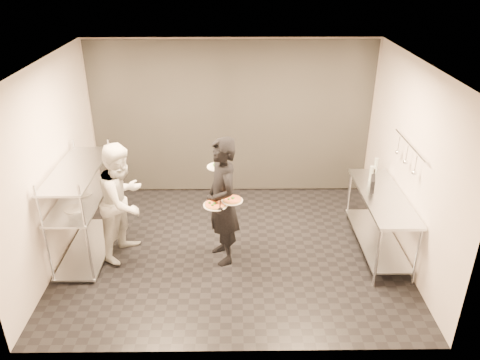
{
  "coord_description": "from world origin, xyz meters",
  "views": [
    {
      "loc": [
        0.05,
        -5.89,
        4.09
      ],
      "look_at": [
        0.12,
        0.15,
        1.1
      ],
      "focal_mm": 35.0,
      "sensor_mm": 36.0,
      "label": 1
    }
  ],
  "objects_px": {
    "prep_counter": "(381,213)",
    "bottle_clear": "(376,165)",
    "bottle_dark": "(373,175)",
    "chef": "(123,201)",
    "pizza_plate_far": "(232,200)",
    "pass_rack": "(83,206)",
    "pizza_plate_near": "(215,204)",
    "waiter": "(222,202)",
    "salad_plate": "(218,166)",
    "bottle_green": "(371,173)",
    "pos_monitor": "(373,184)"
  },
  "relations": [
    {
      "from": "waiter",
      "to": "pos_monitor",
      "type": "xyz_separation_m",
      "value": [
        2.19,
        0.38,
        0.08
      ]
    },
    {
      "from": "bottle_dark",
      "to": "waiter",
      "type": "bearing_deg",
      "value": -163.27
    },
    {
      "from": "pass_rack",
      "to": "chef",
      "type": "distance_m",
      "value": 0.61
    },
    {
      "from": "salad_plate",
      "to": "bottle_clear",
      "type": "xyz_separation_m",
      "value": [
        2.47,
        0.7,
        -0.32
      ]
    },
    {
      "from": "prep_counter",
      "to": "pizza_plate_near",
      "type": "bearing_deg",
      "value": -169.76
    },
    {
      "from": "pizza_plate_far",
      "to": "pizza_plate_near",
      "type": "bearing_deg",
      "value": -166.37
    },
    {
      "from": "pass_rack",
      "to": "pizza_plate_near",
      "type": "xyz_separation_m",
      "value": [
        1.94,
        -0.43,
        0.26
      ]
    },
    {
      "from": "waiter",
      "to": "chef",
      "type": "height_order",
      "value": "waiter"
    },
    {
      "from": "pass_rack",
      "to": "bottle_dark",
      "type": "distance_m",
      "value": 4.33
    },
    {
      "from": "pass_rack",
      "to": "bottle_clear",
      "type": "xyz_separation_m",
      "value": [
        4.43,
        0.8,
        0.27
      ]
    },
    {
      "from": "pass_rack",
      "to": "prep_counter",
      "type": "relative_size",
      "value": 0.89
    },
    {
      "from": "pizza_plate_far",
      "to": "bottle_clear",
      "type": "xyz_separation_m",
      "value": [
        2.27,
        1.18,
        -0.03
      ]
    },
    {
      "from": "pizza_plate_near",
      "to": "bottle_clear",
      "type": "height_order",
      "value": "bottle_clear"
    },
    {
      "from": "prep_counter",
      "to": "bottle_clear",
      "type": "bearing_deg",
      "value": 82.86
    },
    {
      "from": "prep_counter",
      "to": "salad_plate",
      "type": "xyz_separation_m",
      "value": [
        -2.37,
        0.1,
        0.73
      ]
    },
    {
      "from": "bottle_green",
      "to": "bottle_clear",
      "type": "relative_size",
      "value": 1.04
    },
    {
      "from": "waiter",
      "to": "pizza_plate_near",
      "type": "height_order",
      "value": "waiter"
    },
    {
      "from": "pass_rack",
      "to": "prep_counter",
      "type": "distance_m",
      "value": 4.33
    },
    {
      "from": "bottle_clear",
      "to": "chef",
      "type": "bearing_deg",
      "value": -167.71
    },
    {
      "from": "pass_rack",
      "to": "pizza_plate_near",
      "type": "height_order",
      "value": "pass_rack"
    },
    {
      "from": "pizza_plate_near",
      "to": "bottle_clear",
      "type": "xyz_separation_m",
      "value": [
        2.49,
        1.23,
        0.01
      ]
    },
    {
      "from": "waiter",
      "to": "salad_plate",
      "type": "distance_m",
      "value": 0.52
    },
    {
      "from": "salad_plate",
      "to": "pass_rack",
      "type": "bearing_deg",
      "value": -176.98
    },
    {
      "from": "prep_counter",
      "to": "chef",
      "type": "xyz_separation_m",
      "value": [
        -3.73,
        -0.03,
        0.25
      ]
    },
    {
      "from": "bottle_dark",
      "to": "bottle_clear",
      "type": "bearing_deg",
      "value": 67.29
    },
    {
      "from": "pass_rack",
      "to": "chef",
      "type": "relative_size",
      "value": 0.92
    },
    {
      "from": "bottle_dark",
      "to": "chef",
      "type": "bearing_deg",
      "value": -172.09
    },
    {
      "from": "bottle_green",
      "to": "pass_rack",
      "type": "bearing_deg",
      "value": -173.57
    },
    {
      "from": "chef",
      "to": "pizza_plate_far",
      "type": "distance_m",
      "value": 1.61
    },
    {
      "from": "pizza_plate_near",
      "to": "salad_plate",
      "type": "relative_size",
      "value": 1.05
    },
    {
      "from": "prep_counter",
      "to": "bottle_clear",
      "type": "relative_size",
      "value": 7.88
    },
    {
      "from": "pizza_plate_far",
      "to": "waiter",
      "type": "bearing_deg",
      "value": 129.18
    },
    {
      "from": "salad_plate",
      "to": "chef",
      "type": "bearing_deg",
      "value": -174.31
    },
    {
      "from": "chef",
      "to": "salad_plate",
      "type": "xyz_separation_m",
      "value": [
        1.36,
        0.14,
        0.48
      ]
    },
    {
      "from": "prep_counter",
      "to": "salad_plate",
      "type": "height_order",
      "value": "salad_plate"
    },
    {
      "from": "waiter",
      "to": "bottle_dark",
      "type": "distance_m",
      "value": 2.38
    },
    {
      "from": "pass_rack",
      "to": "chef",
      "type": "xyz_separation_m",
      "value": [
        0.6,
        -0.03,
        0.1
      ]
    },
    {
      "from": "prep_counter",
      "to": "bottle_dark",
      "type": "distance_m",
      "value": 0.62
    },
    {
      "from": "chef",
      "to": "pizza_plate_near",
      "type": "bearing_deg",
      "value": -86.28
    },
    {
      "from": "prep_counter",
      "to": "waiter",
      "type": "relative_size",
      "value": 0.96
    },
    {
      "from": "chef",
      "to": "pos_monitor",
      "type": "height_order",
      "value": "chef"
    },
    {
      "from": "pos_monitor",
      "to": "bottle_clear",
      "type": "xyz_separation_m",
      "value": [
        0.22,
        0.63,
        0.02
      ]
    },
    {
      "from": "waiter",
      "to": "bottle_green",
      "type": "distance_m",
      "value": 2.36
    },
    {
      "from": "pos_monitor",
      "to": "prep_counter",
      "type": "bearing_deg",
      "value": -39.98
    },
    {
      "from": "pizza_plate_near",
      "to": "bottle_green",
      "type": "bearing_deg",
      "value": 21.32
    },
    {
      "from": "salad_plate",
      "to": "bottle_clear",
      "type": "bearing_deg",
      "value": 15.8
    },
    {
      "from": "prep_counter",
      "to": "bottle_green",
      "type": "bearing_deg",
      "value": 96.94
    },
    {
      "from": "pos_monitor",
      "to": "pizza_plate_near",
      "type": "bearing_deg",
      "value": -149.74
    },
    {
      "from": "prep_counter",
      "to": "pos_monitor",
      "type": "distance_m",
      "value": 0.44
    },
    {
      "from": "chef",
      "to": "pizza_plate_far",
      "type": "height_order",
      "value": "chef"
    }
  ]
}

